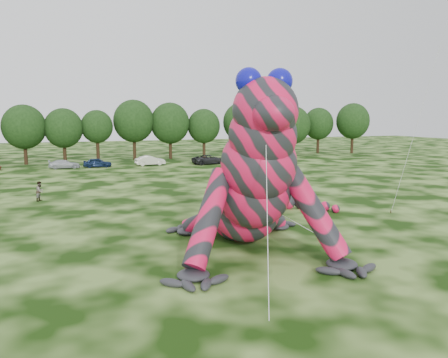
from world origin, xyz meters
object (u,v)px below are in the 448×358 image
(tree_9, at_px, (97,136))
(tree_16, at_px, (318,130))
(tree_13, at_px, (241,130))
(car_4, at_px, (98,163))
(tree_14, at_px, (268,131))
(tree_15, at_px, (292,130))
(tree_17, at_px, (353,128))
(spectator_3, at_px, (239,169))
(tree_8, at_px, (64,136))
(inflatable_gecko, at_px, (240,159))
(car_5, at_px, (150,161))
(car_6, at_px, (209,159))
(tree_7, at_px, (24,135))
(car_7, at_px, (268,158))
(tree_12, at_px, (204,133))
(car_3, at_px, (64,164))
(tree_10, at_px, (134,130))
(tree_11, at_px, (170,131))
(spectator_1, at_px, (40,191))

(tree_9, xyz_separation_m, tree_16, (44.38, 2.03, 0.35))
(tree_13, bearing_deg, car_4, -162.73)
(tree_14, bearing_deg, tree_15, -10.74)
(tree_17, relative_size, spectator_3, 5.82)
(tree_8, distance_m, tree_17, 56.17)
(spectator_3, bearing_deg, tree_13, -141.97)
(inflatable_gecko, height_order, car_5, inflatable_gecko)
(inflatable_gecko, xyz_separation_m, tree_8, (-9.85, 51.37, -0.55))
(tree_15, bearing_deg, car_6, -152.96)
(inflatable_gecko, bearing_deg, tree_9, 103.83)
(tree_16, height_order, car_5, tree_16)
(tree_7, height_order, car_7, tree_7)
(tree_12, bearing_deg, car_3, -160.37)
(spectator_3, bearing_deg, car_4, -73.21)
(tree_12, xyz_separation_m, car_6, (-2.60, -10.72, -3.73))
(tree_14, distance_m, car_4, 34.85)
(tree_8, bearing_deg, tree_15, 1.05)
(car_3, height_order, car_5, car_5)
(tree_9, xyz_separation_m, tree_10, (6.33, 1.23, 0.91))
(spectator_3, bearing_deg, tree_16, -166.02)
(car_7, bearing_deg, spectator_3, 151.89)
(tree_11, bearing_deg, car_6, -72.04)
(tree_14, xyz_separation_m, car_4, (-33.16, -9.94, -4.00))
(tree_13, distance_m, spectator_1, 47.99)
(tree_17, distance_m, spectator_1, 67.58)
(tree_8, height_order, tree_12, tree_12)
(tree_12, xyz_separation_m, spectator_3, (-3.28, -25.01, -3.60))
(tree_14, xyz_separation_m, car_7, (-5.51, -11.73, -3.97))
(car_7, xyz_separation_m, spectator_3, (-11.22, -14.26, 0.16))
(inflatable_gecko, distance_m, tree_16, 66.90)
(tree_11, height_order, car_5, tree_11)
(tree_16, height_order, car_7, tree_16)
(tree_10, height_order, tree_16, tree_10)
(tree_9, distance_m, tree_10, 6.52)
(tree_9, height_order, car_6, tree_9)
(car_3, bearing_deg, tree_12, -72.61)
(tree_16, bearing_deg, car_7, -144.72)
(tree_9, bearing_deg, spectator_3, -57.53)
(inflatable_gecko, bearing_deg, tree_8, 109.64)
(tree_12, distance_m, tree_13, 7.17)
(car_4, bearing_deg, tree_14, -64.48)
(tree_10, bearing_deg, tree_15, -1.49)
(tree_8, distance_m, tree_13, 31.36)
(car_5, bearing_deg, tree_13, -70.23)
(tree_11, xyz_separation_m, tree_12, (6.23, -0.46, -0.55))
(inflatable_gecko, distance_m, tree_17, 68.93)
(car_5, height_order, car_6, car_5)
(tree_15, distance_m, car_7, 15.61)
(tree_16, bearing_deg, tree_8, -177.25)
(tree_9, distance_m, car_4, 9.33)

